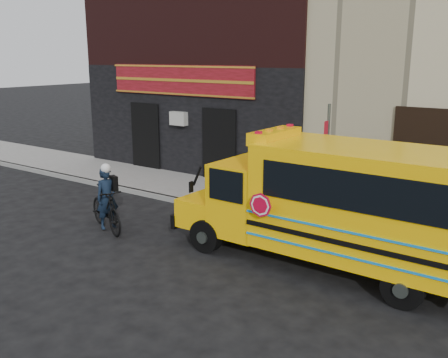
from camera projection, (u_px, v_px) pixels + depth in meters
ground at (199, 247)px, 12.16m from camera, size 120.00×120.00×0.00m
curb at (255, 217)px, 14.21m from camera, size 40.00×0.20×0.15m
sidewalk at (280, 204)px, 15.40m from camera, size 40.00×3.00×0.15m
building at (364, 12)px, 19.01m from camera, size 20.00×10.70×12.00m
school_bus at (337, 202)px, 10.66m from camera, size 6.94×2.45×2.92m
sign_pole at (326, 163)px, 12.84m from camera, size 0.07×0.30×3.37m
bicycle at (106, 208)px, 13.22m from camera, size 2.07×1.28×1.21m
cyclist at (108, 200)px, 13.21m from camera, size 0.58×0.70×1.65m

